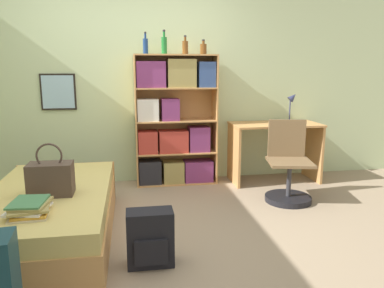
{
  "coord_description": "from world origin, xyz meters",
  "views": [
    {
      "loc": [
        -0.04,
        -3.16,
        1.43
      ],
      "look_at": [
        0.51,
        0.19,
        0.75
      ],
      "focal_mm": 35.0,
      "sensor_mm": 36.0,
      "label": 1
    }
  ],
  "objects": [
    {
      "name": "book_stack_on_bed",
      "position": [
        -0.76,
        -0.53,
        0.48
      ],
      "size": [
        0.31,
        0.34,
        0.1
      ],
      "color": "beige",
      "rests_on": "bed"
    },
    {
      "name": "desk_chair",
      "position": [
        1.65,
        0.59,
        0.27
      ],
      "size": [
        0.54,
        0.54,
        0.88
      ],
      "color": "black",
      "rests_on": "ground_plane"
    },
    {
      "name": "desk_lamp",
      "position": [
        2.03,
        1.42,
        1.01
      ],
      "size": [
        0.16,
        0.11,
        0.39
      ],
      "color": "navy",
      "rests_on": "desk"
    },
    {
      "name": "wall_back",
      "position": [
        -0.0,
        1.64,
        1.3
      ],
      "size": [
        10.0,
        0.09,
        2.6
      ],
      "color": "beige",
      "rests_on": "ground_plane"
    },
    {
      "name": "ground_plane",
      "position": [
        0.0,
        0.0,
        0.0
      ],
      "size": [
        14.0,
        14.0,
        0.0
      ],
      "primitive_type": "plane",
      "color": "gray"
    },
    {
      "name": "bottle_brown",
      "position": [
        0.38,
        1.42,
        1.71
      ],
      "size": [
        0.07,
        0.07,
        0.28
      ],
      "color": "#1E6B2D",
      "rests_on": "bookcase"
    },
    {
      "name": "bed",
      "position": [
        -0.75,
        0.02,
        0.21
      ],
      "size": [
        1.01,
        1.89,
        0.43
      ],
      "color": "tan",
      "rests_on": "ground_plane"
    },
    {
      "name": "bottle_blue",
      "position": [
        0.86,
        1.47,
        1.67
      ],
      "size": [
        0.08,
        0.08,
        0.18
      ],
      "color": "brown",
      "rests_on": "bookcase"
    },
    {
      "name": "bottle_green",
      "position": [
        0.16,
        1.46,
        1.7
      ],
      "size": [
        0.06,
        0.06,
        0.26
      ],
      "color": "navy",
      "rests_on": "bookcase"
    },
    {
      "name": "handbag",
      "position": [
        -0.69,
        -0.11,
        0.57
      ],
      "size": [
        0.35,
        0.21,
        0.43
      ],
      "color": "#47382D",
      "rests_on": "bed"
    },
    {
      "name": "desk",
      "position": [
        1.77,
        1.31,
        0.52
      ],
      "size": [
        1.11,
        0.56,
        0.76
      ],
      "color": "tan",
      "rests_on": "ground_plane"
    },
    {
      "name": "bottle_clear",
      "position": [
        0.63,
        1.39,
        1.69
      ],
      "size": [
        0.07,
        0.07,
        0.22
      ],
      "color": "brown",
      "rests_on": "bookcase"
    },
    {
      "name": "bookcase",
      "position": [
        0.48,
        1.43,
        0.77
      ],
      "size": [
        1.0,
        0.32,
        1.6
      ],
      "color": "tan",
      "rests_on": "ground_plane"
    },
    {
      "name": "backpack",
      "position": [
        0.07,
        -0.58,
        0.21
      ],
      "size": [
        0.34,
        0.22,
        0.42
      ],
      "color": "black",
      "rests_on": "ground_plane"
    }
  ]
}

